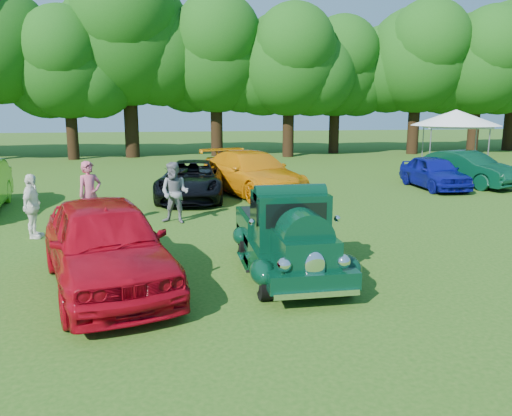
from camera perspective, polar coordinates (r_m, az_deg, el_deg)
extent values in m
plane|color=#245113|center=(10.22, 3.08, -7.15)|extent=(120.00, 120.00, 0.00)
cylinder|color=black|center=(8.64, 0.95, -8.38)|extent=(0.19, 0.66, 0.66)
cylinder|color=black|center=(9.01, 10.25, -7.71)|extent=(0.19, 0.66, 0.66)
cylinder|color=black|center=(11.01, -1.52, -3.98)|extent=(0.19, 0.66, 0.66)
cylinder|color=black|center=(11.31, 5.88, -3.63)|extent=(0.19, 0.66, 0.66)
cube|color=black|center=(9.98, 3.68, -4.85)|extent=(1.52, 3.98, 0.30)
cube|color=black|center=(8.77, 5.53, -4.78)|extent=(0.97, 1.28, 0.55)
cube|color=black|center=(9.71, 3.88, -1.32)|extent=(1.38, 1.02, 1.06)
cube|color=black|center=(9.20, 4.62, -0.85)|extent=(1.15, 0.05, 0.46)
cube|color=black|center=(11.06, 2.23, -1.88)|extent=(1.52, 1.81, 0.51)
cube|color=black|center=(11.00, 2.24, -0.63)|extent=(1.31, 1.59, 0.04)
ellipsoid|color=black|center=(8.58, 0.77, -7.33)|extent=(0.44, 0.76, 0.44)
ellipsoid|color=black|center=(8.97, 10.45, -6.68)|extent=(0.44, 0.76, 0.44)
ellipsoid|color=black|center=(10.96, -1.80, -3.19)|extent=(0.34, 0.64, 0.37)
ellipsoid|color=black|center=(11.28, 6.16, -2.83)|extent=(0.34, 0.64, 0.37)
ellipsoid|color=white|center=(8.19, 6.75, -6.76)|extent=(0.36, 0.11, 0.53)
sphere|color=white|center=(8.11, 3.25, -6.49)|extent=(0.25, 0.25, 0.25)
sphere|color=white|center=(8.38, 9.91, -6.05)|extent=(0.25, 0.25, 0.25)
cube|color=white|center=(8.21, 6.95, -9.75)|extent=(1.43, 0.10, 0.10)
cube|color=white|center=(12.01, 1.31, -2.54)|extent=(1.43, 0.10, 0.10)
imported|color=#A00614|center=(9.47, -16.79, -3.93)|extent=(3.20, 5.18, 1.65)
imported|color=black|center=(18.14, -7.27, 3.20)|extent=(2.94, 5.19, 1.37)
imported|color=orange|center=(18.88, -0.45, 4.00)|extent=(4.04, 6.02, 1.62)
imported|color=navy|center=(21.55, 19.70, 3.86)|extent=(1.66, 3.92, 1.32)
imported|color=black|center=(22.85, 22.89, 4.18)|extent=(2.99, 4.63, 1.44)
imported|color=#BC4D68|center=(14.29, -18.43, 1.44)|extent=(0.80, 0.75, 1.84)
imported|color=slate|center=(14.33, -9.26, 1.72)|extent=(1.04, 0.94, 1.75)
imported|color=white|center=(13.70, -24.22, 0.17)|extent=(0.50, 0.99, 1.63)
cube|color=white|center=(26.42, 21.81, 8.65)|extent=(3.69, 3.69, 0.11)
cone|color=white|center=(26.40, 21.88, 9.58)|extent=(5.41, 5.41, 0.76)
cylinder|color=slate|center=(25.01, 19.24, 5.97)|extent=(0.06, 0.06, 2.29)
cylinder|color=slate|center=(27.55, 18.49, 6.47)|extent=(0.06, 0.06, 2.29)
cylinder|color=slate|center=(25.50, 24.99, 5.63)|extent=(0.06, 0.06, 2.29)
cylinder|color=slate|center=(28.00, 23.75, 6.16)|extent=(0.06, 0.06, 2.29)
cylinder|color=black|center=(33.71, -20.28, 8.19)|extent=(0.70, 0.70, 3.50)
sphere|color=#14490F|center=(33.76, -20.76, 14.96)|extent=(6.41, 6.41, 6.41)
cylinder|color=black|center=(34.11, -14.06, 9.47)|extent=(0.91, 0.91, 4.56)
sphere|color=#14490F|center=(34.36, -14.50, 18.15)|extent=(8.33, 8.33, 8.33)
cylinder|color=black|center=(34.14, -4.52, 9.28)|extent=(0.79, 0.79, 3.97)
sphere|color=#14490F|center=(34.27, -4.64, 16.87)|extent=(7.27, 7.27, 7.27)
cylinder|color=black|center=(33.56, 3.70, 9.02)|extent=(0.74, 0.74, 3.69)
sphere|color=#14490F|center=(33.65, 3.80, 16.20)|extent=(6.75, 6.75, 6.75)
cylinder|color=black|center=(36.59, 8.91, 9.02)|extent=(0.72, 0.72, 3.59)
sphere|color=#14490F|center=(36.65, 9.12, 15.43)|extent=(6.56, 6.56, 6.56)
cylinder|color=black|center=(37.27, 17.55, 8.94)|extent=(0.78, 0.78, 3.92)
sphere|color=#14490F|center=(37.38, 17.97, 15.79)|extent=(7.18, 7.18, 7.18)
cylinder|color=black|center=(38.46, 23.61, 8.46)|extent=(0.75, 0.75, 3.77)
sphere|color=#14490F|center=(38.54, 24.13, 14.83)|extent=(6.89, 6.89, 6.89)
cylinder|color=black|center=(43.19, 27.04, 8.77)|extent=(0.87, 0.87, 4.33)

